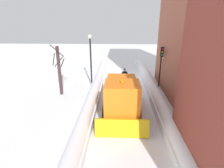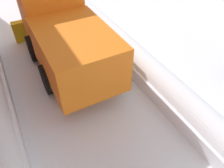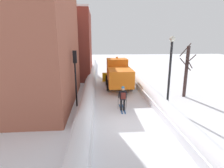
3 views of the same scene
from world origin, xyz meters
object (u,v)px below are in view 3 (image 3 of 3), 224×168
Objects in this scene: skier at (123,97)px; street_lamp at (170,64)px; traffic_light_pole at (75,68)px; bare_tree_near at (186,71)px; plow_truck at (118,74)px.

skier is 4.14m from street_lamp.
bare_tree_near is at bearing 9.54° from traffic_light_pole.
skier is 4.09m from traffic_light_pole.
bare_tree_near is (5.53, -3.51, 0.84)m from plow_truck.
skier is 6.67m from bare_tree_near.
skier is at bearing -174.00° from street_lamp.
plow_truck is 1.15× the size of street_lamp.
bare_tree_near is at bearing 25.28° from skier.
bare_tree_near is at bearing -32.39° from plow_truck.
street_lamp is (3.04, -5.94, 1.82)m from plow_truck.
street_lamp is 1.11× the size of bare_tree_near.
bare_tree_near is (9.30, 1.56, -0.63)m from traffic_light_pole.
street_lamp is at bearing -62.90° from plow_truck.
traffic_light_pole is at bearing 159.97° from skier.
traffic_light_pole is 0.81× the size of street_lamp.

